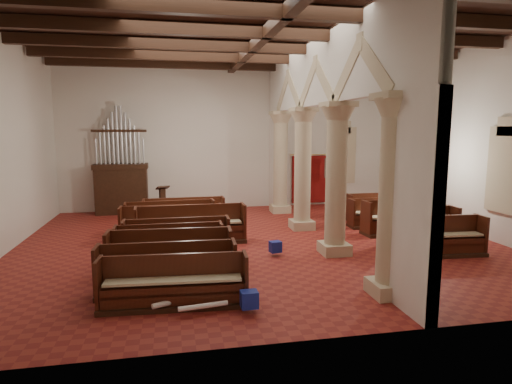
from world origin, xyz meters
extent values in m
plane|color=maroon|center=(0.00, 0.00, 0.00)|extent=(14.00, 14.00, 0.00)
plane|color=black|center=(0.00, 0.00, 6.00)|extent=(14.00, 14.00, 0.00)
cube|color=silver|center=(0.00, 6.00, 3.00)|extent=(14.00, 0.02, 6.00)
cube|color=silver|center=(0.00, -6.00, 3.00)|extent=(14.00, 0.02, 6.00)
cube|color=silver|center=(7.00, 0.00, 3.00)|extent=(0.02, 12.00, 6.00)
cube|color=#B8AC89|center=(1.80, -4.50, 0.15)|extent=(0.75, 0.75, 0.30)
cylinder|color=#B8AC89|center=(1.80, -4.50, 1.95)|extent=(0.56, 0.56, 3.30)
cube|color=#B8AC89|center=(1.80, -1.50, 0.15)|extent=(0.75, 0.75, 0.30)
cylinder|color=#B8AC89|center=(1.80, -1.50, 1.95)|extent=(0.56, 0.56, 3.30)
cube|color=#B8AC89|center=(1.80, 1.50, 0.15)|extent=(0.75, 0.75, 0.30)
cylinder|color=#B8AC89|center=(1.80, 1.50, 1.95)|extent=(0.56, 0.56, 3.30)
cube|color=#B8AC89|center=(1.80, 4.50, 0.15)|extent=(0.75, 0.75, 0.30)
cylinder|color=#B8AC89|center=(1.80, 4.50, 1.95)|extent=(0.56, 0.56, 3.30)
cube|color=silver|center=(1.80, 0.00, 5.04)|extent=(0.25, 11.90, 1.93)
cube|color=#337358|center=(6.98, -1.50, 2.20)|extent=(0.03, 1.00, 2.20)
cube|color=#337358|center=(6.98, 2.50, 2.20)|extent=(0.03, 1.00, 2.20)
cube|color=#337358|center=(5.00, 5.98, 2.20)|extent=(1.00, 0.03, 2.20)
cube|color=#321B0F|center=(-4.50, 5.50, 0.90)|extent=(2.00, 0.80, 1.80)
cube|color=#321B0F|center=(-4.50, 5.50, 1.90)|extent=(2.10, 0.85, 0.20)
cube|color=#331C10|center=(-2.90, 4.94, 0.05)|extent=(0.54, 0.54, 0.09)
cube|color=#331C10|center=(-2.90, 4.94, 0.52)|extent=(0.27, 0.27, 1.04)
cube|color=#331C10|center=(-2.90, 4.87, 1.09)|extent=(0.57, 0.51, 0.18)
cube|color=maroon|center=(3.50, 5.92, 1.15)|extent=(1.60, 0.06, 2.10)
cylinder|color=gold|center=(3.50, 5.90, 2.25)|extent=(1.80, 0.04, 0.04)
cone|color=#321B0F|center=(4.07, 4.81, 0.06)|extent=(0.35, 0.35, 0.12)
cylinder|color=gold|center=(4.07, 4.81, 1.16)|extent=(0.04, 0.04, 2.32)
cylinder|color=gold|center=(4.07, 4.81, 2.23)|extent=(0.29, 0.64, 0.03)
cube|color=#171751|center=(4.07, 4.79, 1.74)|extent=(0.50, 0.23, 0.82)
cube|color=#162E97|center=(-1.15, -4.78, 0.26)|extent=(0.32, 0.27, 0.32)
cube|color=navy|center=(-1.79, -2.91, 0.28)|extent=(0.40, 0.34, 0.36)
cube|color=navy|center=(0.18, -1.38, 0.25)|extent=(0.34, 0.30, 0.30)
cylinder|color=white|center=(-1.99, -4.69, 0.16)|extent=(0.92, 0.22, 0.09)
cylinder|color=silver|center=(-2.44, -4.34, 0.16)|extent=(0.98, 0.50, 0.10)
cube|color=#321B0F|center=(-2.51, -4.22, 0.05)|extent=(2.85, 0.84, 0.09)
cube|color=#4B2610|center=(-2.51, -4.26, 0.31)|extent=(2.69, 0.54, 0.42)
cube|color=#4B2610|center=(-2.51, -4.05, 0.54)|extent=(2.67, 0.23, 0.90)
cube|color=#4B2610|center=(-3.88, -4.20, 0.54)|extent=(0.10, 0.57, 0.90)
cube|color=#4B2610|center=(-1.13, -4.20, 0.54)|extent=(0.10, 0.57, 0.90)
cube|color=beige|center=(-2.51, -4.26, 0.54)|extent=(2.58, 0.50, 0.05)
cube|color=#321B0F|center=(-2.64, -3.49, 0.05)|extent=(2.87, 0.80, 0.10)
cube|color=#42180E|center=(-2.64, -3.54, 0.32)|extent=(2.71, 0.49, 0.45)
cube|color=#42180E|center=(-2.64, -3.31, 0.57)|extent=(2.70, 0.17, 0.94)
cube|color=#42180E|center=(-4.03, -3.47, 0.57)|extent=(0.09, 0.60, 0.94)
cube|color=#42180E|center=(-1.25, -3.47, 0.57)|extent=(0.09, 0.60, 0.94)
cube|color=beige|center=(-2.64, -3.54, 0.57)|extent=(2.60, 0.45, 0.05)
cube|color=#321B0F|center=(-2.58, -2.54, 0.05)|extent=(2.84, 0.89, 0.10)
cube|color=#4A220F|center=(-2.58, -2.60, 0.34)|extent=(2.67, 0.56, 0.47)
cube|color=#4A220F|center=(-2.58, -2.35, 0.60)|extent=(2.65, 0.22, 1.00)
cube|color=#4A220F|center=(-3.95, -2.52, 0.60)|extent=(0.11, 0.63, 1.00)
cube|color=#4A220F|center=(-1.21, -2.52, 0.60)|extent=(0.11, 0.63, 1.00)
cube|color=beige|center=(-2.58, -2.60, 0.60)|extent=(2.57, 0.52, 0.05)
cube|color=#321B0F|center=(-2.60, -1.46, 0.05)|extent=(2.70, 0.67, 0.09)
cube|color=#43120E|center=(-2.60, -1.51, 0.31)|extent=(2.55, 0.39, 0.42)
cube|color=#43120E|center=(-2.60, -1.29, 0.54)|extent=(2.55, 0.08, 0.89)
cube|color=#43120E|center=(-3.92, -1.44, 0.54)|extent=(0.07, 0.57, 0.89)
cube|color=#43120E|center=(-1.29, -1.44, 0.54)|extent=(0.07, 0.57, 0.89)
cube|color=beige|center=(-2.60, -1.51, 0.54)|extent=(2.45, 0.35, 0.05)
cube|color=#321B0F|center=(-2.41, -0.97, 0.05)|extent=(2.78, 0.69, 0.10)
cube|color=#4A170F|center=(-2.41, -1.02, 0.32)|extent=(2.63, 0.39, 0.44)
cube|color=#4A170F|center=(-2.41, -0.79, 0.56)|extent=(2.63, 0.07, 0.93)
cube|color=#4A170F|center=(-3.76, -0.95, 0.56)|extent=(0.07, 0.59, 0.93)
cube|color=#4A170F|center=(-1.05, -0.95, 0.56)|extent=(0.07, 0.59, 0.93)
cube|color=beige|center=(-2.41, -1.02, 0.56)|extent=(2.52, 0.35, 0.05)
cube|color=#321B0F|center=(-1.98, 0.31, 0.05)|extent=(3.24, 0.85, 0.11)
cube|color=#41240E|center=(-1.98, 0.26, 0.35)|extent=(3.08, 0.52, 0.49)
cube|color=#41240E|center=(-1.98, 0.51, 0.62)|extent=(3.07, 0.16, 1.03)
cube|color=#41240E|center=(-3.55, 0.33, 0.62)|extent=(0.09, 0.65, 1.03)
cube|color=#41240E|center=(-0.40, 0.33, 0.62)|extent=(0.09, 0.65, 1.03)
cube|color=beige|center=(-1.98, 0.26, 0.62)|extent=(2.96, 0.47, 0.05)
cube|color=#321B0F|center=(-2.55, 1.07, 0.05)|extent=(3.15, 0.78, 0.10)
cube|color=#4F2111|center=(-2.55, 1.02, 0.32)|extent=(2.99, 0.48, 0.44)
cube|color=#4F2111|center=(-2.55, 1.25, 0.56)|extent=(2.98, 0.16, 0.92)
cube|color=#4F2111|center=(-4.08, 1.09, 0.56)|extent=(0.09, 0.58, 0.92)
cube|color=#4F2111|center=(-1.02, 1.09, 0.56)|extent=(0.09, 0.58, 0.92)
cube|color=beige|center=(-2.55, 1.02, 0.56)|extent=(2.87, 0.44, 0.05)
cube|color=#321B0F|center=(-2.59, 1.96, 0.05)|extent=(2.96, 0.86, 0.10)
cube|color=#4B2310|center=(-2.59, 1.92, 0.31)|extent=(2.79, 0.56, 0.43)
cube|color=#4B2310|center=(-2.59, 2.14, 0.56)|extent=(2.77, 0.25, 0.92)
cube|color=#4B2310|center=(-4.01, 1.98, 0.56)|extent=(0.10, 0.58, 0.92)
cube|color=#4B2310|center=(-1.16, 1.98, 0.56)|extent=(0.10, 0.58, 0.92)
cube|color=beige|center=(-2.59, 1.92, 0.56)|extent=(2.68, 0.52, 0.05)
cube|color=#321B0F|center=(-2.12, 2.73, 0.05)|extent=(2.83, 0.72, 0.09)
cube|color=#441D0E|center=(-2.12, 2.68, 0.30)|extent=(2.68, 0.43, 0.42)
cube|color=#441D0E|center=(-2.12, 2.90, 0.54)|extent=(2.67, 0.13, 0.89)
cube|color=#441D0E|center=(-3.49, 2.75, 0.54)|extent=(0.08, 0.56, 0.89)
cube|color=#441D0E|center=(-0.74, 2.75, 0.54)|extent=(0.08, 0.56, 0.89)
cube|color=beige|center=(-2.12, 2.68, 0.54)|extent=(2.57, 0.40, 0.05)
cube|color=#321B0F|center=(4.80, -2.20, 0.05)|extent=(1.91, 0.83, 0.10)
cube|color=#502011|center=(4.80, -2.25, 0.33)|extent=(1.74, 0.51, 0.45)
cube|color=#502011|center=(4.80, -2.02, 0.58)|extent=(1.72, 0.18, 0.96)
cube|color=#502011|center=(3.90, -2.18, 0.58)|extent=(0.11, 0.61, 0.96)
cube|color=#502011|center=(5.70, -2.18, 0.58)|extent=(0.11, 0.61, 0.96)
cube|color=beige|center=(4.80, -2.25, 0.58)|extent=(1.67, 0.47, 0.05)
cube|color=#321B0F|center=(4.60, -1.15, 0.05)|extent=(2.17, 0.76, 0.11)
cube|color=#43160E|center=(4.60, -1.20, 0.35)|extent=(2.01, 0.44, 0.48)
cube|color=#43160E|center=(4.60, -0.96, 0.61)|extent=(2.01, 0.09, 1.01)
cube|color=#43160E|center=(3.56, -1.13, 0.61)|extent=(0.08, 0.64, 1.01)
cube|color=#43160E|center=(5.65, -1.13, 0.61)|extent=(0.08, 0.64, 1.01)
cube|color=beige|center=(4.60, -1.20, 0.61)|extent=(1.93, 0.40, 0.05)
cube|color=#321B0F|center=(4.42, 0.21, 0.05)|extent=(1.93, 0.86, 0.11)
cube|color=#46150F|center=(4.42, 0.16, 0.35)|extent=(1.76, 0.53, 0.48)
cube|color=#46150F|center=(4.42, 0.41, 0.61)|extent=(1.74, 0.18, 1.01)
cube|color=#46150F|center=(3.51, 0.24, 0.61)|extent=(0.11, 0.64, 1.01)
cube|color=#46150F|center=(5.33, 0.24, 0.61)|extent=(0.11, 0.64, 1.01)
cube|color=beige|center=(4.42, 0.16, 0.61)|extent=(1.69, 0.49, 0.05)
cube|color=#321B0F|center=(4.44, 1.30, 0.05)|extent=(1.94, 0.67, 0.09)
cube|color=#48200F|center=(4.44, 1.26, 0.31)|extent=(1.79, 0.39, 0.43)
cube|color=#48200F|center=(4.44, 1.48, 0.55)|extent=(1.79, 0.07, 0.90)
cube|color=#48200F|center=(3.50, 1.32, 0.55)|extent=(0.07, 0.57, 0.90)
cube|color=#48200F|center=(5.37, 1.32, 0.55)|extent=(0.07, 0.57, 0.90)
cube|color=beige|center=(4.44, 1.26, 0.55)|extent=(1.72, 0.35, 0.05)
cube|color=#321B0F|center=(4.84, 2.26, 0.05)|extent=(2.07, 0.68, 0.10)
cube|color=#45200E|center=(4.84, 2.21, 0.31)|extent=(1.92, 0.39, 0.43)
cube|color=#45200E|center=(4.84, 2.44, 0.55)|extent=(1.91, 0.08, 0.91)
cube|color=#45200E|center=(3.84, 2.28, 0.55)|extent=(0.07, 0.58, 0.91)
cube|color=#45200E|center=(5.84, 2.28, 0.55)|extent=(0.07, 0.58, 0.91)
cube|color=beige|center=(4.84, 2.21, 0.55)|extent=(1.84, 0.36, 0.05)
camera|label=1|loc=(-2.47, -12.18, 3.38)|focal=30.00mm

